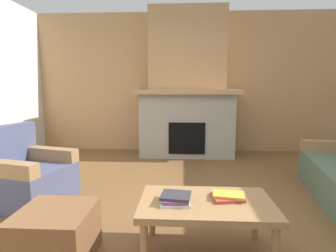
# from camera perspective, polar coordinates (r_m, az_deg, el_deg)

# --- Properties ---
(ground) EXTENTS (9.00, 9.00, 0.00)m
(ground) POSITION_cam_1_polar(r_m,az_deg,el_deg) (2.74, 4.62, -19.57)
(ground) COLOR brown
(wall_back_wood_panel) EXTENTS (6.00, 0.12, 2.70)m
(wall_back_wood_panel) POSITION_cam_1_polar(r_m,az_deg,el_deg) (5.42, 3.99, 9.04)
(wall_back_wood_panel) COLOR tan
(wall_back_wood_panel) RESTS_ON ground
(fireplace) EXTENTS (1.90, 0.82, 2.70)m
(fireplace) POSITION_cam_1_polar(r_m,az_deg,el_deg) (5.05, 4.03, 6.98)
(fireplace) COLOR gray
(fireplace) RESTS_ON ground
(armchair) EXTENTS (0.92, 0.92, 0.85)m
(armchair) POSITION_cam_1_polar(r_m,az_deg,el_deg) (3.44, -27.85, -9.33)
(armchair) COLOR #474C6B
(armchair) RESTS_ON ground
(coffee_table) EXTENTS (1.00, 0.60, 0.43)m
(coffee_table) POSITION_cam_1_polar(r_m,az_deg,el_deg) (2.14, 8.10, -16.81)
(coffee_table) COLOR #997047
(coffee_table) RESTS_ON ground
(ottoman) EXTENTS (0.52, 0.52, 0.40)m
(ottoman) POSITION_cam_1_polar(r_m,az_deg,el_deg) (2.28, -22.67, -20.70)
(ottoman) COLOR brown
(ottoman) RESTS_ON ground
(book_stack_near_edge) EXTENTS (0.24, 0.22, 0.07)m
(book_stack_near_edge) POSITION_cam_1_polar(r_m,az_deg,el_deg) (2.05, 1.55, -15.17)
(book_stack_near_edge) COLOR beige
(book_stack_near_edge) RESTS_ON coffee_table
(book_stack_center) EXTENTS (0.27, 0.22, 0.04)m
(book_stack_center) POSITION_cam_1_polar(r_m,az_deg,el_deg) (2.17, 12.55, -14.37)
(book_stack_center) COLOR #B23833
(book_stack_center) RESTS_ON coffee_table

